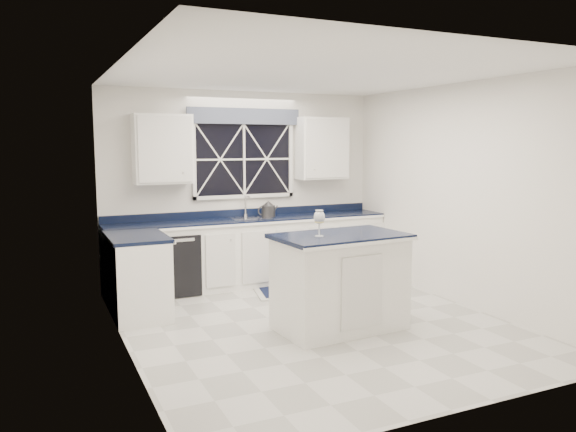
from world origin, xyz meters
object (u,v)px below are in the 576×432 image
faucet (246,205)px  island (340,281)px  soap_bottle (265,209)px  kettle (268,209)px  wine_glass (319,218)px  dishwasher (174,263)px

faucet → island: bearing=-85.8°
faucet → soap_bottle: (0.28, -0.05, -0.06)m
faucet → kettle: faucet is taller
island → wine_glass: (-0.27, -0.04, 0.70)m
island → soap_bottle: 2.38m
island → kettle: size_ratio=4.47×
kettle → soap_bottle: size_ratio=1.63×
faucet → island: (0.17, -2.37, -0.58)m
island → faucet: bearing=90.2°
kettle → wine_glass: 2.31m
soap_bottle → dishwasher: bearing=-174.1°
kettle → wine_glass: size_ratio=1.17×
faucet → island: 2.45m
island → wine_glass: 0.75m
faucet → kettle: 0.32m
island → kettle: bearing=83.2°
dishwasher → soap_bottle: soap_bottle is taller
wine_glass → soap_bottle: wine_glass is taller
dishwasher → kettle: (1.39, 0.06, 0.63)m
dishwasher → faucet: 1.31m
island → kettle: 2.30m
dishwasher → wine_glass: size_ratio=3.00×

